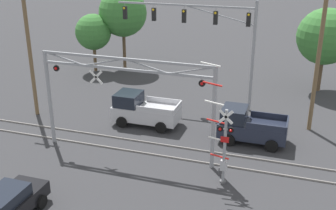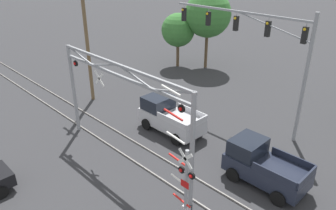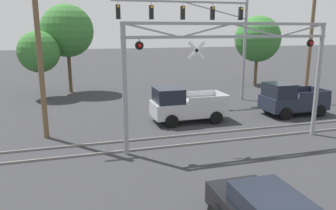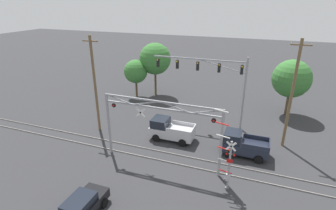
{
  "view_description": "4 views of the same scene",
  "coord_description": "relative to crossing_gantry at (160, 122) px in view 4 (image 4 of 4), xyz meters",
  "views": [
    {
      "loc": [
        9.64,
        -7.58,
        12.45
      ],
      "look_at": [
        1.55,
        16.83,
        2.24
      ],
      "focal_mm": 45.0,
      "sensor_mm": 36.0,
      "label": 1
    },
    {
      "loc": [
        13.54,
        3.9,
        11.56
      ],
      "look_at": [
        0.36,
        16.96,
        2.74
      ],
      "focal_mm": 35.0,
      "sensor_mm": 36.0,
      "label": 2
    },
    {
      "loc": [
        -7.53,
        -0.97,
        5.82
      ],
      "look_at": [
        -2.42,
        16.36,
        1.61
      ],
      "focal_mm": 35.0,
      "sensor_mm": 36.0,
      "label": 3
    },
    {
      "loc": [
        7.7,
        -5.21,
        14.08
      ],
      "look_at": [
        -0.56,
        16.99,
        4.42
      ],
      "focal_mm": 28.0,
      "sensor_mm": 36.0,
      "label": 4
    }
  ],
  "objects": [
    {
      "name": "rail_track_near",
      "position": [
        0.01,
        0.28,
        -4.17
      ],
      "size": [
        80.0,
        0.08,
        0.1
      ],
      "primitive_type": "cube",
      "color": "gray",
      "rests_on": "ground_plane"
    },
    {
      "name": "rail_track_far",
      "position": [
        0.01,
        1.72,
        -4.17
      ],
      "size": [
        80.0,
        0.08,
        0.1
      ],
      "primitive_type": "cube",
      "color": "gray",
      "rests_on": "ground_plane"
    },
    {
      "name": "crossing_gantry",
      "position": [
        0.0,
        0.0,
        0.0
      ],
      "size": [
        10.8,
        0.28,
        6.13
      ],
      "color": "gray",
      "rests_on": "ground_plane"
    },
    {
      "name": "crossing_signal_mast",
      "position": [
        6.14,
        -1.43,
        -1.93
      ],
      "size": [
        1.89,
        0.35,
        6.73
      ],
      "color": "gray",
      "rests_on": "ground_plane"
    },
    {
      "name": "traffic_signal_span",
      "position": [
        3.08,
        9.51,
        1.76
      ],
      "size": [
        10.82,
        0.39,
        8.39
      ],
      "color": "gray",
      "rests_on": "ground_plane"
    },
    {
      "name": "pickup_truck_lead",
      "position": [
        -0.77,
        4.52,
        -3.15
      ],
      "size": [
        4.69,
        2.36,
        2.25
      ],
      "color": "#B7B7BC",
      "rests_on": "ground_plane"
    },
    {
      "name": "pickup_truck_following",
      "position": [
        6.82,
        4.1,
        -3.15
      ],
      "size": [
        4.36,
        2.36,
        2.25
      ],
      "color": "#1E2333",
      "rests_on": "ground_plane"
    },
    {
      "name": "sedan_waiting",
      "position": [
        -2.73,
        -7.86,
        -3.39
      ],
      "size": [
        2.09,
        4.24,
        1.62
      ],
      "color": "black",
      "rests_on": "ground_plane"
    },
    {
      "name": "utility_pole_left",
      "position": [
        -9.07,
        3.66,
        1.27
      ],
      "size": [
        1.8,
        0.28,
        10.68
      ],
      "color": "brown",
      "rests_on": "ground_plane"
    },
    {
      "name": "utility_pole_right",
      "position": [
        10.6,
        7.27,
        1.36
      ],
      "size": [
        1.8,
        0.28,
        10.86
      ],
      "color": "brown",
      "rests_on": "ground_plane"
    },
    {
      "name": "background_tree_beyond_span",
      "position": [
        -10.11,
        15.19,
        -0.3
      ],
      "size": [
        3.5,
        3.5,
        5.69
      ],
      "color": "brown",
      "rests_on": "ground_plane"
    },
    {
      "name": "background_tree_far_left_verge",
      "position": [
        -7.72,
        17.05,
        1.42
      ],
      "size": [
        4.74,
        4.74,
        8.02
      ],
      "color": "brown",
      "rests_on": "ground_plane"
    },
    {
      "name": "background_tree_far_right_verge",
      "position": [
        11.21,
        15.97,
        0.57
      ],
      "size": [
        4.74,
        4.74,
        7.18
      ],
      "color": "brown",
      "rests_on": "ground_plane"
    }
  ]
}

